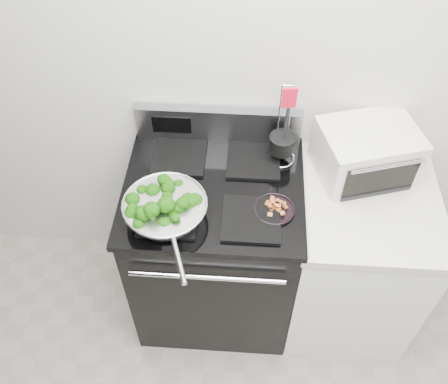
# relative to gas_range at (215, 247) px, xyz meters

# --- Properties ---
(back_wall) EXTENTS (4.00, 0.02, 2.70)m
(back_wall) POSITION_rel_gas_range_xyz_m (0.30, 0.34, 0.86)
(back_wall) COLOR silver
(back_wall) RESTS_ON ground
(gas_range) EXTENTS (0.79, 0.69, 1.13)m
(gas_range) POSITION_rel_gas_range_xyz_m (0.00, 0.00, 0.00)
(gas_range) COLOR black
(gas_range) RESTS_ON floor
(counter) EXTENTS (0.62, 0.68, 0.92)m
(counter) POSITION_rel_gas_range_xyz_m (0.68, -0.00, -0.03)
(counter) COLOR white
(counter) RESTS_ON floor
(skillet) EXTENTS (0.35, 0.54, 0.07)m
(skillet) POSITION_rel_gas_range_xyz_m (-0.18, -0.18, 0.52)
(skillet) COLOR silver
(skillet) RESTS_ON gas_range
(broccoli_pile) EXTENTS (0.27, 0.27, 0.09)m
(broccoli_pile) POSITION_rel_gas_range_xyz_m (-0.18, -0.18, 0.54)
(broccoli_pile) COLOR black
(broccoli_pile) RESTS_ON skillet
(bacon_plate) EXTENTS (0.17, 0.17, 0.04)m
(bacon_plate) POSITION_rel_gas_range_xyz_m (0.26, -0.12, 0.48)
(bacon_plate) COLOR black
(bacon_plate) RESTS_ON gas_range
(utensil_holder) EXTENTS (0.13, 0.13, 0.41)m
(utensil_holder) POSITION_rel_gas_range_xyz_m (0.29, 0.19, 0.53)
(utensil_holder) COLOR silver
(utensil_holder) RESTS_ON gas_range
(toaster_oven) EXTENTS (0.48, 0.41, 0.23)m
(toaster_oven) POSITION_rel_gas_range_xyz_m (0.66, 0.17, 0.55)
(toaster_oven) COLOR silver
(toaster_oven) RESTS_ON counter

